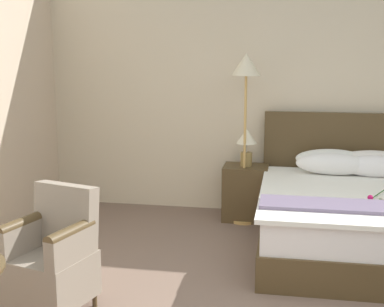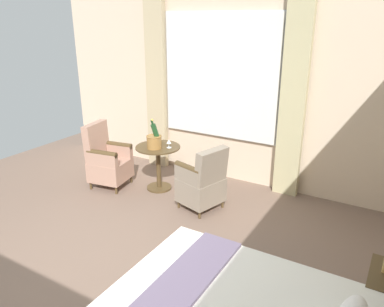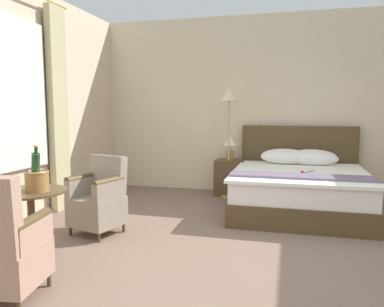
# 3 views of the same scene
# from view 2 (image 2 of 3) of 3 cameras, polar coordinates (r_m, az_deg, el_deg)

# --- Properties ---
(ground_plane) EXTENTS (7.75, 7.75, 0.00)m
(ground_plane) POSITION_cam_2_polar(r_m,az_deg,el_deg) (4.18, -16.61, -17.93)
(ground_plane) COLOR #796152
(wall_window_side) EXTENTS (0.27, 6.24, 3.09)m
(wall_window_side) POSITION_cam_2_polar(r_m,az_deg,el_deg) (5.97, 4.66, 10.59)
(wall_window_side) COLOR beige
(wall_window_side) RESTS_ON ground
(side_table_round) EXTENTS (0.67, 0.67, 0.69)m
(side_table_round) POSITION_cam_2_polar(r_m,az_deg,el_deg) (5.72, -5.15, -1.32)
(side_table_round) COLOR #4F3C22
(side_table_round) RESTS_ON ground
(champagne_bucket) EXTENTS (0.23, 0.23, 0.45)m
(champagne_bucket) POSITION_cam_2_polar(r_m,az_deg,el_deg) (5.54, -5.77, 2.07)
(champagne_bucket) COLOR #A0723B
(champagne_bucket) RESTS_ON side_table_round
(wine_glass_near_bucket) EXTENTS (0.07, 0.07, 0.13)m
(wine_glass_near_bucket) POSITION_cam_2_polar(r_m,az_deg,el_deg) (5.55, -3.55, 1.75)
(wine_glass_near_bucket) COLOR white
(wine_glass_near_bucket) RESTS_ON side_table_round
(wine_glass_near_edge) EXTENTS (0.08, 0.08, 0.15)m
(wine_glass_near_edge) POSITION_cam_2_polar(r_m,az_deg,el_deg) (5.77, -5.74, 2.60)
(wine_glass_near_edge) COLOR white
(wine_glass_near_edge) RESTS_ON side_table_round
(armchair_by_window) EXTENTS (0.65, 0.65, 0.92)m
(armchair_by_window) POSITION_cam_2_polar(r_m,az_deg,el_deg) (5.11, 1.64, -4.31)
(armchair_by_window) COLOR #4F3C22
(armchair_by_window) RESTS_ON ground
(armchair_facing_bed) EXTENTS (0.61, 0.64, 1.01)m
(armchair_facing_bed) POSITION_cam_2_polar(r_m,az_deg,el_deg) (5.96, -12.82, -1.02)
(armchair_facing_bed) COLOR #4F3C22
(armchair_facing_bed) RESTS_ON ground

